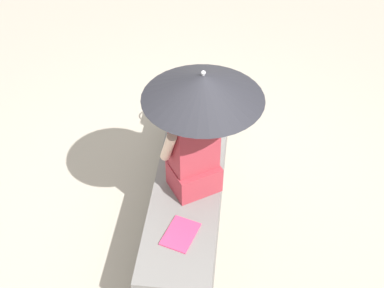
# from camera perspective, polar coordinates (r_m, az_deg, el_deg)

# --- Properties ---
(ground_plane) EXTENTS (14.00, 14.00, 0.00)m
(ground_plane) POSITION_cam_1_polar(r_m,az_deg,el_deg) (4.47, -0.21, -6.99)
(ground_plane) COLOR #9E9384
(stone_bench) EXTENTS (2.17, 0.51, 0.46)m
(stone_bench) POSITION_cam_1_polar(r_m,az_deg,el_deg) (4.30, -0.21, -4.97)
(stone_bench) COLOR slate
(stone_bench) RESTS_ON ground
(person_seated) EXTENTS (0.42, 0.50, 0.90)m
(person_seated) POSITION_cam_1_polar(r_m,az_deg,el_deg) (3.74, 0.24, -0.48)
(person_seated) COLOR #992D38
(person_seated) RESTS_ON stone_bench
(parasol) EXTENTS (0.82, 0.82, 1.05)m
(parasol) POSITION_cam_1_polar(r_m,az_deg,el_deg) (3.40, 1.21, 6.21)
(parasol) COLOR #B7B7BC
(parasol) RESTS_ON stone_bench
(handbag_black) EXTENTS (0.21, 0.16, 0.33)m
(handbag_black) POSITION_cam_1_polar(r_m,az_deg,el_deg) (4.33, -0.27, 2.33)
(handbag_black) COLOR silver
(handbag_black) RESTS_ON stone_bench
(tote_bag_canvas) EXTENTS (0.23, 0.17, 0.37)m
(tote_bag_canvas) POSITION_cam_1_polar(r_m,az_deg,el_deg) (4.57, 0.96, 5.17)
(tote_bag_canvas) COLOR black
(tote_bag_canvas) RESTS_ON stone_bench
(magazine) EXTENTS (0.33, 0.27, 0.01)m
(magazine) POSITION_cam_1_polar(r_m,az_deg,el_deg) (3.70, -1.27, -9.73)
(magazine) COLOR #D83866
(magazine) RESTS_ON stone_bench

